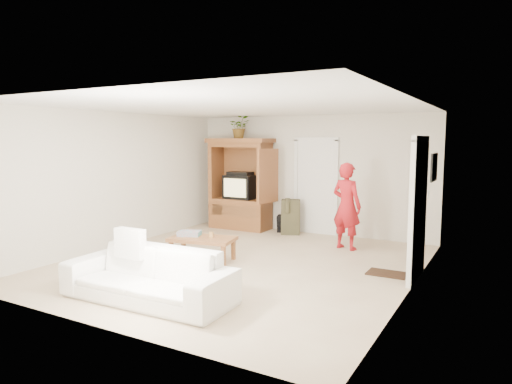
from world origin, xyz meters
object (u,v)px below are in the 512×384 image
Objects in this scene: armoire at (241,190)px; sofa at (148,275)px; coffee_table at (202,240)px; man at (347,206)px.

sofa is at bearing -72.96° from armoire.
coffee_table is at bearing 103.95° from sofa.
armoire is 0.92× the size of sofa.
sofa is at bearing 87.11° from man.
armoire is 1.28× the size of man.
armoire reaches higher than coffee_table.
man is at bearing 36.09° from coffee_table.
coffee_table is (-1.87, -2.04, -0.47)m from man.
coffee_table is at bearing 63.06° from man.
armoire reaches higher than sofa.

